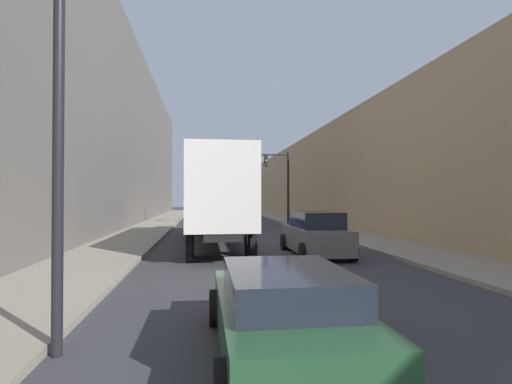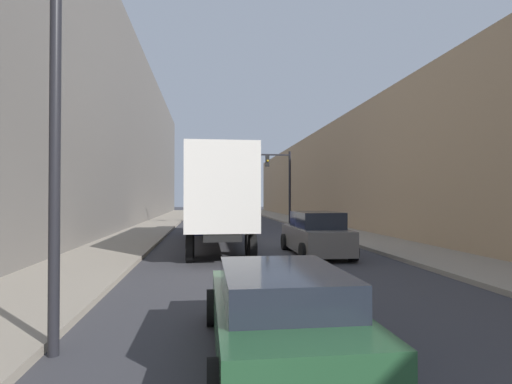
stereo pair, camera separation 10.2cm
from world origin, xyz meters
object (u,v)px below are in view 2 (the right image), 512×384
object	(u,v)px
semi_truck	(217,196)
sedan_car	(279,313)
suv_car	(315,235)
street_lamp	(56,11)
traffic_signal_gantry	(264,172)

from	to	relation	value
semi_truck	sedan_car	world-z (taller)	semi_truck
suv_car	sedan_car	bearing A→B (deg)	-108.43
suv_car	street_lamp	bearing A→B (deg)	-124.74
semi_truck	street_lamp	world-z (taller)	street_lamp
traffic_signal_gantry	street_lamp	size ratio (longest dim) A/B	0.93
suv_car	traffic_signal_gantry	xyz separation A→B (m)	(0.34, 16.53, 3.61)
sedan_car	street_lamp	bearing A→B (deg)	172.25
suv_car	traffic_signal_gantry	distance (m)	16.93
street_lamp	sedan_car	bearing A→B (deg)	-7.75
sedan_car	traffic_signal_gantry	distance (m)	26.97
traffic_signal_gantry	street_lamp	world-z (taller)	street_lamp
traffic_signal_gantry	street_lamp	bearing A→B (deg)	-104.88
sedan_car	semi_truck	bearing A→B (deg)	92.06
suv_car	traffic_signal_gantry	bearing A→B (deg)	88.83
sedan_car	traffic_signal_gantry	xyz separation A→B (m)	(3.64, 26.45, 3.80)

